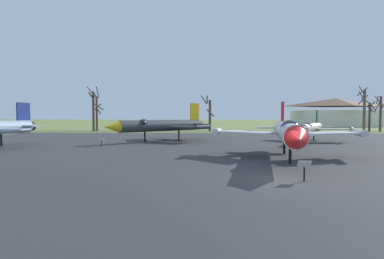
{
  "coord_description": "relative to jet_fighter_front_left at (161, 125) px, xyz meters",
  "views": [
    {
      "loc": [
        -3.78,
        -15.56,
        3.26
      ],
      "look_at": [
        -4.88,
        13.96,
        2.0
      ],
      "focal_mm": 28.59,
      "sensor_mm": 36.0,
      "label": 1
    }
  ],
  "objects": [
    {
      "name": "ground_plane",
      "position": [
        9.25,
        -23.64,
        -2.11
      ],
      "size": [
        600.0,
        600.0,
        0.0
      ],
      "primitive_type": "plane",
      "color": "olive"
    },
    {
      "name": "asphalt_apron",
      "position": [
        9.25,
        -7.73,
        -2.09
      ],
      "size": [
        77.27,
        53.01,
        0.05
      ],
      "primitive_type": "cube",
      "color": "#333335",
      "rests_on": "ground"
    },
    {
      "name": "grass_verge_strip",
      "position": [
        9.25,
        24.77,
        -2.08
      ],
      "size": [
        137.27,
        12.0,
        0.06
      ],
      "primitive_type": "cube",
      "color": "#546435",
      "rests_on": "ground"
    },
    {
      "name": "jet_fighter_front_left",
      "position": [
        0.0,
        0.0,
        0.0
      ],
      "size": [
        12.5,
        12.48,
        5.13
      ],
      "color": "#33383D",
      "rests_on": "ground"
    },
    {
      "name": "info_placard_front_left",
      "position": [
        -5.26,
        -7.53,
        -1.5
      ],
      "size": [
        0.64,
        0.33,
        0.95
      ],
      "color": "black",
      "rests_on": "ground"
    },
    {
      "name": "jet_fighter_front_right",
      "position": [
        11.77,
        -16.08,
        0.01
      ],
      "size": [
        11.97,
        15.01,
        4.63
      ],
      "color": "silver",
      "rests_on": "ground"
    },
    {
      "name": "info_placard_front_right",
      "position": [
        10.45,
        -24.05,
        -1.39
      ],
      "size": [
        0.66,
        0.37,
        1.1
      ],
      "color": "black",
      "rests_on": "ground"
    },
    {
      "name": "jet_fighter_rear_center",
      "position": [
        18.99,
        -0.19,
        -0.31
      ],
      "size": [
        9.29,
        11.87,
        4.15
      ],
      "color": "#B7B293",
      "rests_on": "ground"
    },
    {
      "name": "info_placard_rear_center",
      "position": [
        15.93,
        -7.15,
        -1.57
      ],
      "size": [
        0.53,
        0.3,
        0.86
      ],
      "color": "black",
      "rests_on": "ground"
    },
    {
      "name": "bare_tree_far_left",
      "position": [
        -17.94,
        27.27,
        1.88
      ],
      "size": [
        2.62,
        2.67,
        7.49
      ],
      "color": "brown",
      "rests_on": "ground"
    },
    {
      "name": "bare_tree_left_of_center",
      "position": [
        -17.95,
        25.17,
        2.74
      ],
      "size": [
        2.19,
        2.18,
        9.6
      ],
      "color": "#42382D",
      "rests_on": "ground"
    },
    {
      "name": "bare_tree_center",
      "position": [
        6.75,
        27.31,
        1.86
      ],
      "size": [
        3.05,
        2.89,
        7.91
      ],
      "color": "brown",
      "rests_on": "ground"
    },
    {
      "name": "bare_tree_right_of_center",
      "position": [
        38.73,
        25.47,
        2.87
      ],
      "size": [
        2.19,
        2.16,
        9.71
      ],
      "color": "brown",
      "rests_on": "ground"
    },
    {
      "name": "bare_tree_far_right",
      "position": [
        40.53,
        26.63,
        1.63
      ],
      "size": [
        2.54,
        2.62,
        7.23
      ],
      "color": "#42382D",
      "rests_on": "ground"
    },
    {
      "name": "bare_tree_backdrop_extra",
      "position": [
        42.72,
        26.61,
        2.05
      ],
      "size": [
        2.03,
        2.33,
        7.64
      ],
      "color": "brown",
      "rests_on": "ground"
    },
    {
      "name": "visitor_building",
      "position": [
        48.02,
        60.22,
        2.31
      ],
      "size": [
        28.35,
        17.32,
        9.04
      ],
      "color": "silver",
      "rests_on": "ground"
    }
  ]
}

